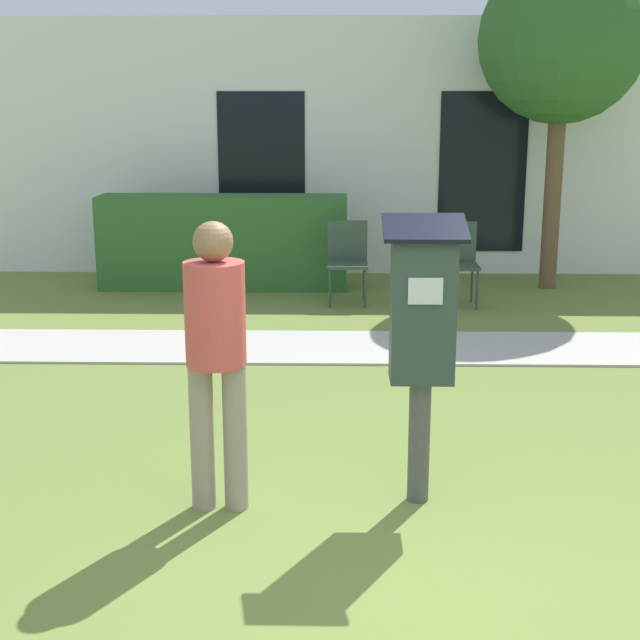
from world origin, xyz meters
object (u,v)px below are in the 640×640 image
outdoor_chair_left (347,255)px  outdoor_chair_middle (457,256)px  parking_meter (422,324)px  person_standing (216,345)px

outdoor_chair_left → outdoor_chair_middle: size_ratio=1.00×
parking_meter → outdoor_chair_middle: size_ratio=1.77×
person_standing → outdoor_chair_left: bearing=117.4°
parking_meter → outdoor_chair_left: (-0.35, 5.07, -0.49)m
parking_meter → outdoor_chair_left: size_ratio=1.77×
parking_meter → person_standing: (-1.09, -0.12, -0.09)m
parking_meter → person_standing: 1.10m
outdoor_chair_left → outdoor_chair_middle: (1.20, -0.06, 0.00)m
person_standing → outdoor_chair_middle: person_standing is taller
person_standing → parking_meter: bearing=41.9°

